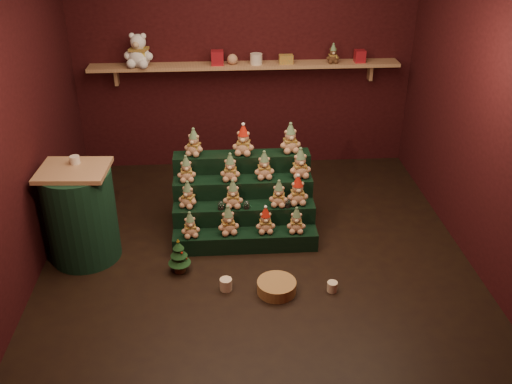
{
  "coord_description": "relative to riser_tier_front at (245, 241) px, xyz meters",
  "views": [
    {
      "loc": [
        -0.31,
        -4.63,
        3.13
      ],
      "look_at": [
        0.02,
        0.25,
        0.5
      ],
      "focal_mm": 40.0,
      "sensor_mm": 36.0,
      "label": 1
    }
  ],
  "objects": [
    {
      "name": "brown_bear",
      "position": [
        1.12,
        1.82,
        1.34
      ],
      "size": [
        0.16,
        0.14,
        0.22
      ],
      "primitive_type": null,
      "rotation": [
        0.0,
        0.0,
        0.01
      ],
      "color": "#4B2919",
      "rests_on": "back_shelf"
    },
    {
      "name": "teddy_1",
      "position": [
        -0.16,
        0.01,
        0.23
      ],
      "size": [
        0.23,
        0.22,
        0.28
      ],
      "primitive_type": null,
      "rotation": [
        0.0,
        0.0,
        0.19
      ],
      "color": "tan",
      "rests_on": "riser_tier_front"
    },
    {
      "name": "teddy_2",
      "position": [
        0.2,
        0.01,
        0.22
      ],
      "size": [
        0.19,
        0.17,
        0.26
      ],
      "primitive_type": null,
      "rotation": [
        0.0,
        0.0,
        0.02
      ],
      "color": "tan",
      "rests_on": "riser_tier_front"
    },
    {
      "name": "riser_tier_midfront",
      "position": [
        0.0,
        0.22,
        0.09
      ],
      "size": [
        1.4,
        0.22,
        0.36
      ],
      "primitive_type": "cube",
      "color": "black",
      "rests_on": "ground"
    },
    {
      "name": "ground",
      "position": [
        0.1,
        -0.02,
        -0.09
      ],
      "size": [
        4.0,
        4.0,
        0.0
      ],
      "primitive_type": "plane",
      "color": "black",
      "rests_on": "ground"
    },
    {
      "name": "mug_left",
      "position": [
        -0.2,
        -0.63,
        -0.04
      ],
      "size": [
        0.11,
        0.11,
        0.11
      ],
      "primitive_type": "cylinder",
      "color": "beige",
      "rests_on": "ground"
    },
    {
      "name": "teddy_7",
      "position": [
        0.53,
        0.23,
        0.42
      ],
      "size": [
        0.22,
        0.2,
        0.29
      ],
      "primitive_type": null,
      "rotation": [
        0.0,
        0.0,
        0.05
      ],
      "color": "tan",
      "rests_on": "riser_tier_midfront"
    },
    {
      "name": "right_wall",
      "position": [
        2.15,
        -0.02,
        1.31
      ],
      "size": [
        0.1,
        4.0,
        2.8
      ],
      "primitive_type": "cube",
      "color": "black",
      "rests_on": "ground"
    },
    {
      "name": "scarf_gift_box",
      "position": [
        0.57,
        1.83,
        1.28
      ],
      "size": [
        0.16,
        0.1,
        0.1
      ],
      "primitive_type": "cube",
      "color": "#C66A1B",
      "rests_on": "back_shelf"
    },
    {
      "name": "back_wall",
      "position": [
        0.1,
        2.03,
        1.31
      ],
      "size": [
        4.0,
        0.1,
        2.8
      ],
      "primitive_type": "cube",
      "color": "black",
      "rests_on": "ground"
    },
    {
      "name": "gift_tin_red_b",
      "position": [
        1.44,
        1.83,
        1.3
      ],
      "size": [
        0.12,
        0.12,
        0.14
      ],
      "primitive_type": "cube",
      "color": "#AA1A24",
      "rests_on": "back_shelf"
    },
    {
      "name": "snow_globe_b",
      "position": [
        0.02,
        0.16,
        0.31
      ],
      "size": [
        0.06,
        0.06,
        0.08
      ],
      "color": "black",
      "rests_on": "riser_tier_midfront"
    },
    {
      "name": "teddy_0",
      "position": [
        -0.52,
        -0.02,
        0.22
      ],
      "size": [
        0.21,
        0.19,
        0.25
      ],
      "primitive_type": null,
      "rotation": [
        0.0,
        0.0,
        0.18
      ],
      "color": "tan",
      "rests_on": "riser_tier_front"
    },
    {
      "name": "left_wall",
      "position": [
        -1.95,
        -0.02,
        1.31
      ],
      "size": [
        0.1,
        4.0,
        2.8
      ],
      "primitive_type": "cube",
      "color": "black",
      "rests_on": "ground"
    },
    {
      "name": "mini_christmas_tree",
      "position": [
        -0.62,
        -0.33,
        0.08
      ],
      "size": [
        0.21,
        0.21,
        0.35
      ],
      "rotation": [
        0.0,
        0.0,
        -0.13
      ],
      "color": "#482F19",
      "rests_on": "ground"
    },
    {
      "name": "riser_tier_front",
      "position": [
        0.0,
        0.0,
        0.0
      ],
      "size": [
        1.4,
        0.22,
        0.18
      ],
      "primitive_type": "cube",
      "color": "black",
      "rests_on": "ground"
    },
    {
      "name": "teddy_11",
      "position": [
        0.58,
        0.46,
        0.6
      ],
      "size": [
        0.24,
        0.22,
        0.3
      ],
      "primitive_type": null,
      "rotation": [
        0.0,
        0.0,
        0.14
      ],
      "color": "tan",
      "rests_on": "riser_tier_midback"
    },
    {
      "name": "wicker_basket",
      "position": [
        0.24,
        -0.7,
        -0.04
      ],
      "size": [
        0.36,
        0.36,
        0.11
      ],
      "primitive_type": "cylinder",
      "rotation": [
        0.0,
        0.0,
        0.04
      ],
      "color": "#AB7745",
      "rests_on": "ground"
    },
    {
      "name": "teddy_5",
      "position": [
        -0.11,
        0.21,
        0.41
      ],
      "size": [
        0.2,
        0.18,
        0.28
      ],
      "primitive_type": null,
      "rotation": [
        0.0,
        0.0,
        -0.02
      ],
      "color": "tan",
      "rests_on": "riser_tier_midfront"
    },
    {
      "name": "teddy_14",
      "position": [
        0.5,
        0.68,
        0.78
      ],
      "size": [
        0.24,
        0.23,
        0.3
      ],
      "primitive_type": null,
      "rotation": [
        0.0,
        0.0,
        0.15
      ],
      "color": "tan",
      "rests_on": "riser_tier_back"
    },
    {
      "name": "teddy_10",
      "position": [
        0.21,
        0.46,
        0.59
      ],
      "size": [
        0.21,
        0.19,
        0.28
      ],
      "primitive_type": null,
      "rotation": [
        0.0,
        0.0,
        0.07
      ],
      "color": "tan",
      "rests_on": "riser_tier_midback"
    },
    {
      "name": "gift_tin_red_a",
      "position": [
        -0.22,
        1.83,
        1.31
      ],
      "size": [
        0.14,
        0.14,
        0.16
      ],
      "primitive_type": "cube",
      "color": "#AA1A24",
      "rests_on": "back_shelf"
    },
    {
      "name": "side_table",
      "position": [
        -1.52,
        -0.02,
        0.37
      ],
      "size": [
        0.65,
        0.65,
        0.93
      ],
      "rotation": [
        0.0,
        0.0,
        -0.06
      ],
      "color": "tan",
      "rests_on": "ground"
    },
    {
      "name": "teddy_9",
      "position": [
        -0.12,
        0.43,
        0.59
      ],
      "size": [
        0.22,
        0.2,
        0.28
      ],
      "primitive_type": null,
      "rotation": [
        0.0,
        0.0,
        -0.13
      ],
      "color": "tan",
      "rests_on": "riser_tier_midback"
    },
    {
      "name": "riser_tier_midback",
      "position": [
        0.0,
        0.44,
        0.18
      ],
      "size": [
        1.4,
        0.22,
        0.54
      ],
      "primitive_type": "cube",
      "color": "black",
      "rests_on": "ground"
    },
    {
      "name": "gift_tin_cream",
      "position": [
        0.23,
        1.83,
        1.29
      ],
      "size": [
        0.14,
        0.14,
        0.12
      ],
      "primitive_type": "cylinder",
      "color": "beige",
      "rests_on": "back_shelf"
    },
    {
      "name": "white_bear",
      "position": [
        -1.1,
        1.82,
        1.47
      ],
      "size": [
        0.39,
        0.37,
        0.47
      ],
      "primitive_type": null,
      "rotation": [
        0.0,
        0.0,
        -0.21
      ],
      "color": "white",
      "rests_on": "back_shelf"
    },
    {
      "name": "riser_tier_back",
      "position": [
        0.0,
        0.66,
        0.27
      ],
      "size": [
        1.4,
        0.22,
        0.72
      ],
      "primitive_type": "cube",
      "color": "black",
      "rests_on": "ground"
    },
    {
      "name": "snow_globe_a",
      "position": [
        -0.23,
        0.16,
        0.31
      ],
      "size": [
        0.06,
        0.06,
        0.08
      ],
      "color": "black",
      "rests_on": "riser_tier_midfront"
    },
    {
      "name": "teddy_3",
      "position": [
        0.49,
        -0.01,
        0.22
      ],
      "size": [
        0.2,
        0.18,
        0.26
      ],
      "primitive_type": null,
      "rotation": [
        0.0,
        0.0,
        -0.09
      ],
      "color": "tan",
      "rests_on": "riser_tier_front"
    },
    {
      "name": "teddy_13",
      "position": [
        0.02,
        0.65,
        0.78
      ],
      "size": [
        0.26,
        0.24,
        0.31
      ],
      "primitive_type": null,
      "rotation": [
        0.0,
        0.0,
        -0.2
      ],
      "color": "tan",
      "rests_on": "riser_tier_back"
    },
    {
      "name": "teddy_6",
      "position": [
        0.34,
        0.2,
        0.4
      ],
      "size": [
        0.22,
        0.2,
        0.26
      ],
      "primitive_type": null,
      "rotation": [
        0.0,
        0.0,
        -0.2
      ],
      "color": "tan",
      "rests_on": "riser_tier_midfront"
    },
    {
      "name": "back_shelf",
      "position": [
        0.1,
        1.85,
        1.2
      ],
      "size": [
        3.6,
        0.26,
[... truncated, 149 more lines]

